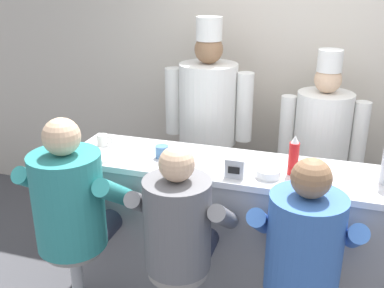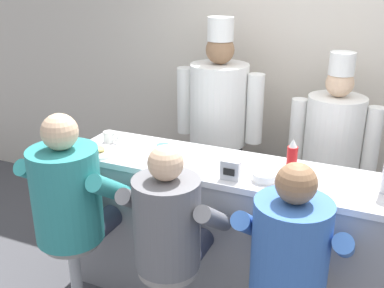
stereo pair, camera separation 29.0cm
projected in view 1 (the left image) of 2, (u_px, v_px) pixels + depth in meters
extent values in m
cube|color=beige|center=(302.00, 79.00, 3.83)|extent=(10.00, 0.06, 2.70)
cube|color=gray|center=(275.00, 244.00, 3.01)|extent=(2.80, 0.54, 1.01)
cube|color=silver|center=(280.00, 173.00, 2.82)|extent=(2.86, 0.56, 0.04)
cylinder|color=red|center=(293.00, 159.00, 2.72)|extent=(0.06, 0.06, 0.20)
cone|color=white|center=(295.00, 139.00, 2.68)|extent=(0.05, 0.05, 0.05)
cylinder|color=white|center=(93.00, 156.00, 3.00)|extent=(0.27, 0.27, 0.02)
ellipsoid|color=#E0BC60|center=(93.00, 153.00, 2.99)|extent=(0.12, 0.10, 0.03)
cylinder|color=white|center=(268.00, 173.00, 2.71)|extent=(0.15, 0.15, 0.05)
cylinder|color=white|center=(103.00, 140.00, 3.19)|extent=(0.08, 0.08, 0.08)
torus|color=white|center=(109.00, 140.00, 3.17)|extent=(0.06, 0.01, 0.06)
cylinder|color=#4C7AB2|center=(162.00, 152.00, 2.99)|extent=(0.09, 0.09, 0.08)
torus|color=#4C7AB2|center=(170.00, 152.00, 2.97)|extent=(0.06, 0.02, 0.06)
cube|color=silver|center=(235.00, 168.00, 2.70)|extent=(0.12, 0.06, 0.12)
cube|color=black|center=(234.00, 170.00, 2.67)|extent=(0.07, 0.01, 0.04)
cylinder|color=#B2B5BA|center=(78.00, 286.00, 2.89)|extent=(0.08, 0.08, 0.60)
cylinder|color=gray|center=(74.00, 247.00, 2.79)|extent=(0.35, 0.35, 0.05)
cylinder|color=#33384C|center=(76.00, 222.00, 2.99)|extent=(0.16, 0.42, 0.16)
cylinder|color=#33384C|center=(105.00, 227.00, 2.93)|extent=(0.16, 0.42, 0.16)
cylinder|color=teal|center=(69.00, 201.00, 2.67)|extent=(0.42, 0.42, 0.60)
cylinder|color=teal|center=(42.00, 182.00, 2.84)|extent=(0.11, 0.46, 0.36)
cylinder|color=teal|center=(118.00, 194.00, 2.69)|extent=(0.11, 0.46, 0.36)
sphere|color=#DBB28E|center=(61.00, 137.00, 2.52)|extent=(0.22, 0.22, 0.22)
cylinder|color=gray|center=(178.00, 268.00, 2.59)|extent=(0.35, 0.35, 0.05)
cylinder|color=#33384C|center=(174.00, 242.00, 2.77)|extent=(0.14, 0.38, 0.14)
cylinder|color=#33384C|center=(203.00, 247.00, 2.72)|extent=(0.14, 0.38, 0.14)
cylinder|color=slate|center=(177.00, 224.00, 2.49)|extent=(0.38, 0.38, 0.53)
cylinder|color=slate|center=(145.00, 205.00, 2.64)|extent=(0.10, 0.41, 0.33)
cylinder|color=slate|center=(224.00, 217.00, 2.50)|extent=(0.10, 0.41, 0.33)
sphere|color=#DBB28E|center=(177.00, 164.00, 2.35)|extent=(0.20, 0.20, 0.20)
cylinder|color=#33384C|center=(286.00, 262.00, 2.58)|extent=(0.15, 0.39, 0.15)
cylinder|color=#33384C|center=(320.00, 268.00, 2.53)|extent=(0.15, 0.39, 0.15)
cylinder|color=#3866B7|center=(304.00, 244.00, 2.29)|extent=(0.39, 0.39, 0.55)
cylinder|color=#3866B7|center=(261.00, 222.00, 2.45)|extent=(0.10, 0.42, 0.33)
cylinder|color=#3866B7|center=(355.00, 237.00, 2.31)|extent=(0.10, 0.42, 0.33)
sphere|color=#8C6647|center=(311.00, 178.00, 2.15)|extent=(0.20, 0.20, 0.20)
cube|color=#232328|center=(207.00, 187.00, 3.94)|extent=(0.36, 0.20, 0.87)
cube|color=white|center=(205.00, 172.00, 3.83)|extent=(0.33, 0.02, 0.52)
cylinder|color=white|center=(208.00, 104.00, 3.66)|extent=(0.47, 0.47, 0.65)
sphere|color=#8C6647|center=(209.00, 49.00, 3.51)|extent=(0.23, 0.23, 0.23)
cylinder|color=white|center=(209.00, 29.00, 3.45)|extent=(0.20, 0.20, 0.18)
cylinder|color=white|center=(173.00, 101.00, 3.75)|extent=(0.13, 0.13, 0.56)
cylinder|color=white|center=(245.00, 107.00, 3.58)|extent=(0.13, 0.13, 0.56)
cube|color=#232328|center=(314.00, 208.00, 3.70)|extent=(0.32, 0.18, 0.78)
cube|color=white|center=(315.00, 194.00, 3.60)|extent=(0.29, 0.02, 0.47)
cylinder|color=white|center=(322.00, 130.00, 3.45)|extent=(0.42, 0.42, 0.58)
sphere|color=#DBB28E|center=(328.00, 80.00, 3.31)|extent=(0.20, 0.20, 0.20)
cylinder|color=white|center=(330.00, 61.00, 3.26)|extent=(0.18, 0.18, 0.16)
cylinder|color=white|center=(287.00, 127.00, 3.53)|extent=(0.12, 0.12, 0.50)
cylinder|color=white|center=(359.00, 134.00, 3.38)|extent=(0.12, 0.12, 0.50)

